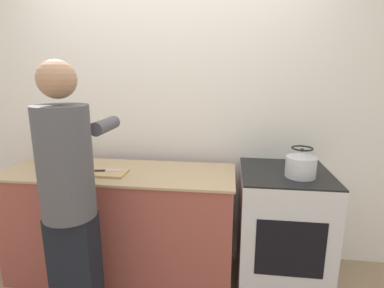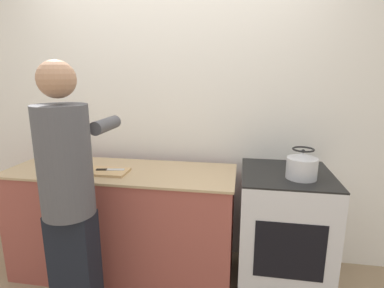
% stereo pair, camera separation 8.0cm
% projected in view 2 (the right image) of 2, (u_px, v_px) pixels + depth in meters
% --- Properties ---
extents(wall_back, '(8.00, 0.05, 2.60)m').
position_uv_depth(wall_back, '(176.00, 111.00, 2.60)').
color(wall_back, white).
rests_on(wall_back, ground_plane).
extents(counter, '(1.78, 0.62, 0.89)m').
position_uv_depth(counter, '(123.00, 222.00, 2.43)').
color(counter, '#9E4C42').
rests_on(counter, ground_plane).
extents(oven, '(0.64, 0.67, 0.92)m').
position_uv_depth(oven, '(283.00, 231.00, 2.26)').
color(oven, silver).
rests_on(oven, ground_plane).
extents(person, '(0.35, 0.59, 1.69)m').
position_uv_depth(person, '(69.00, 191.00, 1.80)').
color(person, black).
rests_on(person, ground_plane).
extents(cutting_board, '(0.39, 0.20, 0.02)m').
position_uv_depth(cutting_board, '(102.00, 171.00, 2.26)').
color(cutting_board, tan).
rests_on(cutting_board, counter).
extents(knife, '(0.21, 0.07, 0.01)m').
position_uv_depth(knife, '(110.00, 170.00, 2.26)').
color(knife, silver).
rests_on(knife, cutting_board).
extents(kettle, '(0.20, 0.20, 0.21)m').
position_uv_depth(kettle, '(302.00, 166.00, 2.02)').
color(kettle, silver).
rests_on(kettle, oven).
extents(bowl_prep, '(0.14, 0.14, 0.06)m').
position_uv_depth(bowl_prep, '(77.00, 158.00, 2.53)').
color(bowl_prep, '#9E4738').
rests_on(bowl_prep, counter).
extents(bowl_mixing, '(0.14, 0.14, 0.07)m').
position_uv_depth(bowl_mixing, '(51.00, 164.00, 2.37)').
color(bowl_mixing, '#426684').
rests_on(bowl_mixing, counter).
extents(canister_jar, '(0.12, 0.12, 0.18)m').
position_uv_depth(canister_jar, '(51.00, 149.00, 2.59)').
color(canister_jar, '#756047').
rests_on(canister_jar, counter).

